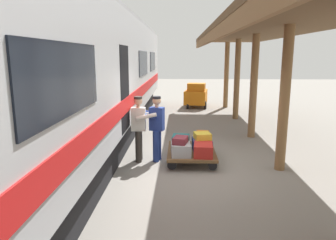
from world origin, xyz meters
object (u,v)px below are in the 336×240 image
suitcase_burgundy_valise (180,140)px  suitcase_orange_carryall (202,135)px  train_car (62,84)px  suitcase_gray_aluminum (181,150)px  suitcase_cream_canvas (201,141)px  porter_by_door (139,127)px  luggage_cart (191,151)px  porter_in_overalls (156,126)px  suitcase_yellow_case (202,136)px  suitcase_navy_fabric (202,145)px  suitcase_teal_softside (181,140)px  suitcase_slate_roller (181,147)px  suitcase_red_plastic (203,150)px  baggage_tug (196,95)px

suitcase_burgundy_valise → suitcase_orange_carryall: 1.12m
train_car → suitcase_gray_aluminum: (-2.83, -0.10, -1.62)m
suitcase_cream_canvas → porter_by_door: 1.79m
luggage_cart → porter_in_overalls: 1.14m
suitcase_cream_canvas → luggage_cart: bearing=59.8°
suitcase_yellow_case → train_car: bearing=9.6°
porter_in_overalls → porter_by_door: (0.43, 0.06, 0.00)m
suitcase_navy_fabric → suitcase_teal_softside: bearing=-40.7°
suitcase_yellow_case → suitcase_navy_fabric: bearing=38.5°
suitcase_burgundy_valise → suitcase_gray_aluminum: bearing=109.4°
suitcase_burgundy_valise → luggage_cart: bearing=-123.7°
suitcase_slate_roller → suitcase_teal_softside: 0.48m
suitcase_red_plastic → porter_by_door: 1.74m
suitcase_slate_roller → suitcase_yellow_case: bearing=-179.4°
porter_in_overalls → porter_by_door: size_ratio=1.00×
suitcase_gray_aluminum → suitcase_burgundy_valise: suitcase_burgundy_valise is taller
suitcase_slate_roller → suitcase_gray_aluminum: (0.00, 0.47, 0.07)m
suitcase_burgundy_valise → suitcase_yellow_case: bearing=-142.4°
suitcase_navy_fabric → porter_by_door: (1.62, 0.07, 0.49)m
luggage_cart → suitcase_gray_aluminum: size_ratio=3.15×
suitcase_yellow_case → baggage_tug: size_ratio=0.22×
suitcase_yellow_case → luggage_cart: bearing=1.1°
train_car → luggage_cart: train_car is taller
suitcase_slate_roller → suitcase_orange_carryall: 0.80m
train_car → suitcase_gray_aluminum: 3.26m
suitcase_cream_canvas → suitcase_burgundy_valise: (0.57, 0.91, 0.28)m
suitcase_teal_softside → suitcase_red_plastic: size_ratio=0.84×
porter_in_overalls → baggage_tug: bearing=-99.4°
suitcase_navy_fabric → suitcase_gray_aluminum: bearing=40.7°
suitcase_navy_fabric → baggage_tug: baggage_tug is taller
suitcase_cream_canvas → baggage_tug: baggage_tug is taller
suitcase_red_plastic → suitcase_orange_carryall: (-0.04, -0.98, 0.13)m
luggage_cart → suitcase_teal_softside: size_ratio=3.27×
luggage_cart → suitcase_yellow_case: suitcase_yellow_case is taller
baggage_tug → suitcase_burgundy_valise: bearing=84.8°
suitcase_gray_aluminum → suitcase_burgundy_valise: size_ratio=1.25×
suitcase_teal_softside → baggage_tug: size_ratio=0.29×
suitcase_navy_fabric → suitcase_burgundy_valise: 0.75m
suitcase_slate_roller → suitcase_yellow_case: suitcase_yellow_case is taller
train_car → suitcase_burgundy_valise: 3.14m
suitcase_orange_carryall → suitcase_yellow_case: bearing=86.6°
suitcase_slate_roller → baggage_tug: size_ratio=0.34×
luggage_cart → baggage_tug: 8.85m
suitcase_burgundy_valise → suitcase_navy_fabric: bearing=-142.5°
suitcase_red_plastic → porter_in_overalls: (1.19, -0.47, 0.48)m
luggage_cart → suitcase_slate_roller: suitcase_slate_roller is taller
suitcase_teal_softside → porter_by_door: porter_by_door is taller
suitcase_red_plastic → suitcase_orange_carryall: suitcase_orange_carryall is taller
suitcase_navy_fabric → suitcase_gray_aluminum: size_ratio=1.09×
train_car → porter_by_door: size_ratio=12.84×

